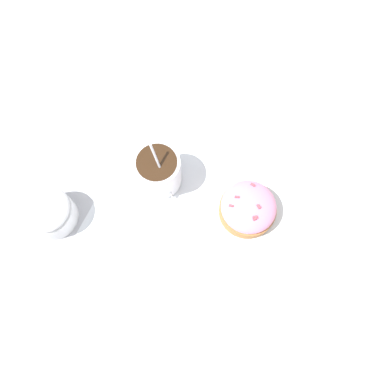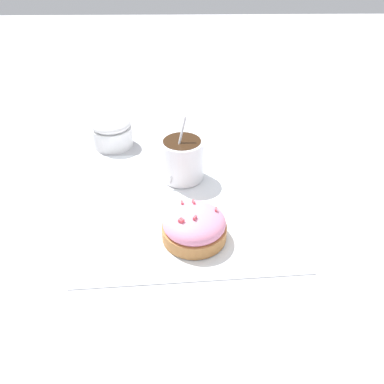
# 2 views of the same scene
# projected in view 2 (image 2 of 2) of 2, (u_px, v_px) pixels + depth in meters

# --- Properties ---
(ground_plane) EXTENTS (3.00, 3.00, 0.00)m
(ground_plane) POSITION_uv_depth(u_px,v_px,m) (184.00, 205.00, 0.63)
(ground_plane) COLOR #B2B2B7
(paper_napkin) EXTENTS (0.35, 0.35, 0.00)m
(paper_napkin) POSITION_uv_depth(u_px,v_px,m) (184.00, 204.00, 0.62)
(paper_napkin) COLOR white
(paper_napkin) RESTS_ON ground_plane
(coffee_cup) EXTENTS (0.10, 0.08, 0.12)m
(coffee_cup) POSITION_uv_depth(u_px,v_px,m) (181.00, 157.00, 0.66)
(coffee_cup) COLOR white
(coffee_cup) RESTS_ON paper_napkin
(frosted_pastry) EXTENTS (0.10, 0.10, 0.05)m
(frosted_pastry) POSITION_uv_depth(u_px,v_px,m) (193.00, 226.00, 0.55)
(frosted_pastry) COLOR #B2753D
(frosted_pastry) RESTS_ON paper_napkin
(sugar_bowl) EXTENTS (0.08, 0.08, 0.06)m
(sugar_bowl) POSITION_uv_depth(u_px,v_px,m) (111.00, 132.00, 0.77)
(sugar_bowl) COLOR white
(sugar_bowl) RESTS_ON ground_plane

